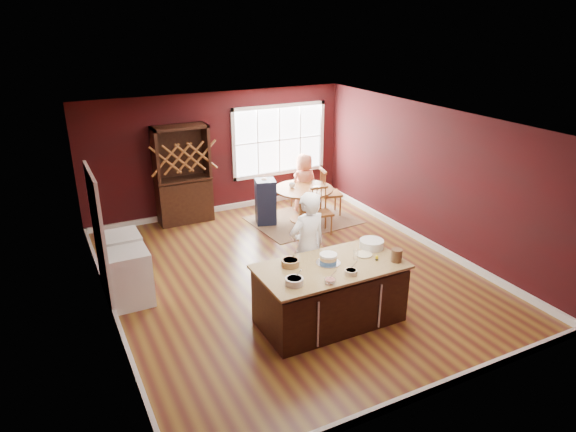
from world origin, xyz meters
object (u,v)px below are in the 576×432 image
(high_chair, at_px, (266,201))
(dining_table, at_px, (304,198))
(layer_cake, at_px, (328,259))
(chair_south, at_px, (322,211))
(hutch, at_px, (183,175))
(chair_north, at_px, (300,188))
(dryer, at_px, (122,260))
(seated_woman, at_px, (304,183))
(baker, at_px, (307,247))
(washer, at_px, (130,277))
(chair_east, at_px, (331,191))
(kitchen_island, at_px, (330,295))
(toddler, at_px, (265,186))

(high_chair, bearing_deg, dining_table, -0.76)
(layer_cake, height_order, chair_south, layer_cake)
(chair_south, xyz_separation_m, hutch, (-2.32, 1.90, 0.57))
(chair_north, distance_m, dryer, 4.81)
(seated_woman, bearing_deg, chair_north, -110.03)
(baker, xyz_separation_m, washer, (-2.51, 1.13, -0.46))
(dining_table, distance_m, chair_east, 0.73)
(kitchen_island, distance_m, dining_table, 3.96)
(chair_east, bearing_deg, kitchen_island, 161.44)
(chair_south, height_order, chair_north, chair_south)
(kitchen_island, distance_m, dryer, 3.53)
(kitchen_island, distance_m, chair_north, 4.83)
(dining_table, xyz_separation_m, chair_south, (0.01, -0.76, -0.05))
(layer_cake, xyz_separation_m, high_chair, (0.74, 3.80, -0.48))
(dining_table, xyz_separation_m, chair_north, (0.35, 0.80, -0.07))
(chair_east, height_order, toddler, chair_east)
(hutch, bearing_deg, baker, -79.24)
(seated_woman, bearing_deg, washer, 21.24)
(dining_table, distance_m, chair_north, 0.88)
(kitchen_island, height_order, dining_table, kitchen_island)
(layer_cake, relative_size, washer, 0.40)
(dining_table, height_order, chair_south, chair_south)
(dining_table, xyz_separation_m, toddler, (-0.75, 0.35, 0.28))
(baker, xyz_separation_m, chair_south, (1.55, 2.17, -0.42))
(seated_woman, distance_m, washer, 4.89)
(chair_east, distance_m, hutch, 3.27)
(dryer, bearing_deg, washer, -90.00)
(chair_north, bearing_deg, baker, 32.39)
(kitchen_island, distance_m, baker, 0.85)
(chair_north, distance_m, washer, 5.11)
(layer_cake, relative_size, seated_woman, 0.26)
(dining_table, bearing_deg, chair_south, -89.03)
(baker, distance_m, chair_south, 2.70)
(kitchen_island, bearing_deg, washer, 143.59)
(baker, xyz_separation_m, hutch, (-0.77, 4.07, 0.15))
(chair_east, height_order, hutch, hutch)
(high_chair, relative_size, hutch, 0.49)
(seated_woman, xyz_separation_m, dryer, (-4.32, -1.65, -0.22))
(toddler, xyz_separation_m, hutch, (-1.56, 0.79, 0.25))
(washer, bearing_deg, hutch, 59.44)
(chair_east, bearing_deg, chair_south, 152.05)
(layer_cake, height_order, toddler, layer_cake)
(baker, bearing_deg, hutch, -86.89)
(chair_east, bearing_deg, hutch, 83.45)
(kitchen_island, height_order, hutch, hutch)
(kitchen_island, bearing_deg, high_chair, 79.11)
(chair_east, relative_size, dryer, 1.18)
(chair_north, relative_size, seated_woman, 0.69)
(dining_table, bearing_deg, dryer, -163.98)
(toddler, xyz_separation_m, washer, (-3.30, -2.15, -0.36))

